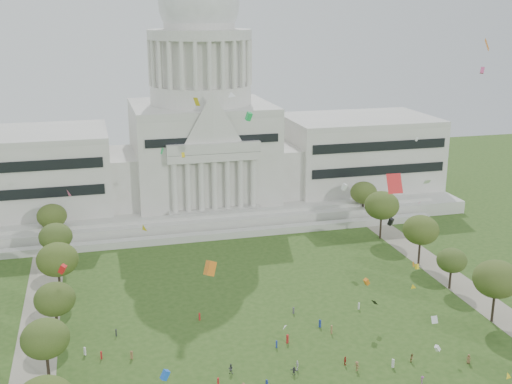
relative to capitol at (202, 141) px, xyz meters
name	(u,v)px	position (x,y,z in m)	size (l,w,h in m)	color
capitol	(202,141)	(0.00, 0.00, 0.00)	(160.00, 64.50, 91.30)	beige
path_left	(37,349)	(-48.00, -83.59, -22.28)	(8.00, 160.00, 0.04)	gray
path_right	(474,295)	(48.00, -83.59, -22.28)	(8.00, 160.00, 0.04)	gray
row_tree_l_2	(45,339)	(-45.04, -96.29, -13.79)	(8.42, 8.42, 11.97)	black
row_tree_r_2	(496,279)	(44.17, -96.15, -12.64)	(9.55, 9.55, 13.58)	black
row_tree_l_3	(55,299)	(-44.09, -79.67, -14.09)	(8.12, 8.12, 11.55)	black
row_tree_r_3	(452,260)	(44.40, -79.10, -15.21)	(7.01, 7.01, 9.98)	black
row_tree_l_4	(57,260)	(-44.08, -61.17, -12.90)	(9.29, 9.29, 13.21)	black
row_tree_r_4	(421,230)	(44.76, -63.55, -13.01)	(9.19, 9.19, 13.06)	black
row_tree_l_5	(56,237)	(-45.22, -42.58, -13.88)	(8.33, 8.33, 11.85)	black
row_tree_r_5	(382,205)	(43.49, -43.40, -12.37)	(9.82, 9.82, 13.96)	black
row_tree_l_6	(52,216)	(-46.87, -24.45, -14.02)	(8.19, 8.19, 11.64)	black
row_tree_r_6	(364,193)	(45.96, -25.46, -13.79)	(8.42, 8.42, 11.97)	black
person_0	(469,359)	(30.06, -109.59, -21.39)	(0.88, 0.57, 1.81)	olive
person_2	(412,358)	(20.12, -106.54, -21.44)	(0.83, 0.51, 1.71)	olive
person_3	(357,366)	(8.93, -106.71, -21.36)	(1.21, 0.62, 1.87)	olive
person_4	(297,365)	(-1.40, -103.53, -21.40)	(1.05, 0.57, 1.78)	silver
person_5	(294,371)	(-2.55, -105.10, -21.50)	(1.47, 0.58, 1.59)	#4C4C51
person_8	(231,369)	(-13.46, -101.74, -21.34)	(0.93, 0.57, 1.91)	#4C4C51
person_9	(422,380)	(18.29, -113.71, -21.49)	(1.04, 0.54, 1.61)	#994C8C
person_10	(345,361)	(7.64, -104.36, -21.42)	(1.02, 0.56, 1.75)	#B21E1E
distant_crowd	(229,366)	(-13.46, -100.62, -21.47)	(58.67, 39.31, 1.81)	navy
kite_swarm	(309,246)	(-0.34, -105.52, 2.46)	(94.67, 104.46, 55.24)	white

